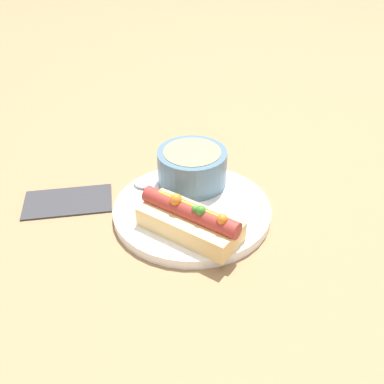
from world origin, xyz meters
The scene contains 6 objects.
ground_plane centered at (0.00, 0.00, 0.00)m, with size 4.00×4.00×0.00m, color #93704C.
dinner_plate centered at (0.00, 0.00, 0.01)m, with size 0.25×0.25×0.02m.
hot_dog centered at (0.01, -0.06, 0.04)m, with size 0.16×0.11×0.06m.
soup_bowl centered at (-0.02, 0.07, 0.05)m, with size 0.12×0.12×0.06m.
spoon centered at (-0.07, 0.02, 0.02)m, with size 0.14×0.10×0.01m.
napkin centered at (-0.21, -0.03, 0.00)m, with size 0.16×0.13×0.01m.
Camera 1 is at (0.16, -0.54, 0.44)m, focal length 42.00 mm.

